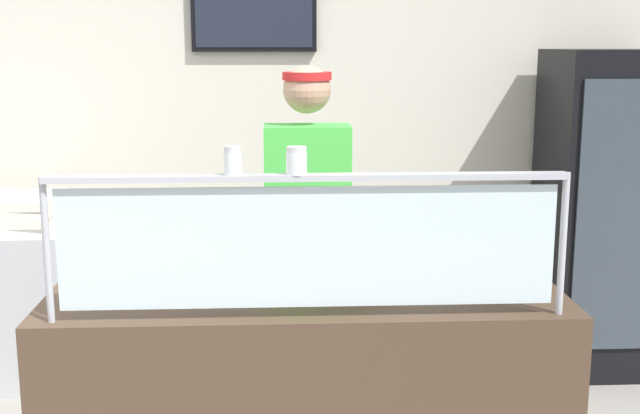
{
  "coord_description": "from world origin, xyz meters",
  "views": [
    {
      "loc": [
        0.85,
        -2.55,
        1.86
      ],
      "look_at": [
        1.0,
        0.38,
        1.26
      ],
      "focal_mm": 45.94,
      "sensor_mm": 36.0,
      "label": 1
    }
  ],
  "objects": [
    {
      "name": "pizza_tray",
      "position": [
        1.12,
        0.43,
        0.97
      ],
      "size": [
        0.41,
        0.41,
        0.04
      ],
      "color": "#9EA0A8",
      "rests_on": "serving_counter"
    },
    {
      "name": "pizza_box_stack",
      "position": [
        -0.57,
        1.85,
        0.96
      ],
      "size": [
        0.48,
        0.48,
        0.18
      ],
      "color": "silver",
      "rests_on": "prep_shelf"
    },
    {
      "name": "prep_shelf",
      "position": [
        -0.57,
        1.85,
        0.43
      ],
      "size": [
        0.7,
        0.55,
        0.87
      ],
      "primitive_type": "cube",
      "color": "#B7BABF",
      "rests_on": "ground"
    },
    {
      "name": "serving_counter",
      "position": [
        0.95,
        0.35,
        0.47
      ],
      "size": [
        1.9,
        0.69,
        0.95
      ],
      "primitive_type": "cube",
      "color": "#4C3828",
      "rests_on": "ground"
    },
    {
      "name": "pepper_flake_shaker",
      "position": [
        0.91,
        0.06,
        1.48
      ],
      "size": [
        0.07,
        0.07,
        0.09
      ],
      "color": "white",
      "rests_on": "sneeze_guard"
    },
    {
      "name": "worker_figure",
      "position": [
        0.98,
        1.03,
        1.01
      ],
      "size": [
        0.41,
        0.5,
        1.76
      ],
      "color": "#23232D",
      "rests_on": "ground"
    },
    {
      "name": "parmesan_shaker",
      "position": [
        0.71,
        0.06,
        1.48
      ],
      "size": [
        0.06,
        0.06,
        0.09
      ],
      "color": "white",
      "rests_on": "sneeze_guard"
    },
    {
      "name": "sneeze_guard",
      "position": [
        0.95,
        0.06,
        1.25
      ],
      "size": [
        1.72,
        0.06,
        0.49
      ],
      "color": "#B2B5BC",
      "rests_on": "serving_counter"
    },
    {
      "name": "pizza_server",
      "position": [
        1.14,
        0.41,
        0.99
      ],
      "size": [
        0.1,
        0.29,
        0.01
      ],
      "primitive_type": "cube",
      "rotation": [
        0.0,
        0.0,
        0.09
      ],
      "color": "#ADAFB7",
      "rests_on": "pizza_tray"
    },
    {
      "name": "drink_fridge",
      "position": [
        2.7,
        1.89,
        0.91
      ],
      "size": [
        0.66,
        0.64,
        1.82
      ],
      "color": "black",
      "rests_on": "ground"
    },
    {
      "name": "shop_rear_unit",
      "position": [
        0.95,
        2.34,
        1.36
      ],
      "size": [
        6.3,
        0.13,
        2.7
      ],
      "color": "silver",
      "rests_on": "ground"
    }
  ]
}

